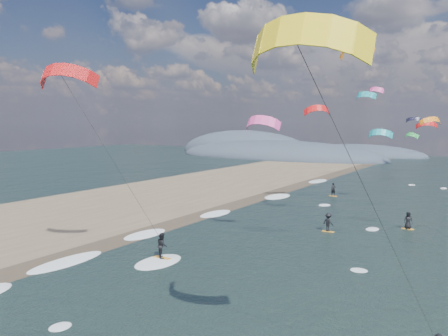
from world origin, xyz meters
The scene contains 9 objects.
ground centered at (0.00, 0.00, 0.00)m, with size 260.00×260.00×0.00m, color black.
sand_strip centered at (-24.00, 10.00, 0.00)m, with size 26.00×240.00×0.00m, color brown.
wet_sand_strip centered at (-12.00, 10.00, 0.00)m, with size 3.00×240.00×0.00m, color #382D23.
coastal_hills centered at (-44.84, 107.86, 0.00)m, with size 80.00×41.00×15.00m.
kitesurfer_near_a centered at (10.74, 0.00, 10.58)m, with size 7.73×8.35×14.19m.
kitesurfer_near_b centered at (-7.99, 6.14, 9.78)m, with size 7.35×8.81×14.64m.
far_kitesurfers centered at (2.60, 30.71, 0.88)m, with size 13.38×20.31×1.84m.
bg_kite_field centered at (0.53, 55.48, 11.74)m, with size 12.71×75.79×10.50m.
shoreline_surf centered at (-10.80, 14.75, 0.00)m, with size 2.40×79.40×0.11m.
Camera 1 is at (15.75, -13.88, 10.28)m, focal length 35.00 mm.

